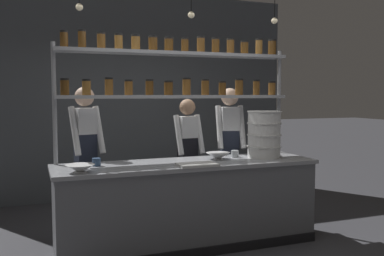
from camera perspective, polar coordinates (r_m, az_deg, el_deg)
name	(u,v)px	position (r m, az deg, el deg)	size (l,w,h in m)	color
ground_plane	(188,245)	(4.85, -0.58, -15.38)	(40.00, 40.00, 0.00)	#3D3D42
back_wall	(134,95)	(6.96, -7.73, 4.32)	(5.24, 0.12, 3.26)	#4C5156
prep_counter	(188,204)	(4.71, -0.58, -10.12)	(2.84, 0.76, 0.92)	slate
spice_shelf_unit	(178,77)	(4.88, -1.83, 6.81)	(2.72, 0.28, 2.32)	#999BA0
chef_left	(86,151)	(5.05, -13.99, -2.94)	(0.41, 0.34, 1.73)	black
chef_center	(188,152)	(5.47, -0.59, -3.28)	(0.37, 0.29, 1.59)	black
chef_right	(230,145)	(5.46, 5.03, -2.31)	(0.41, 0.33, 1.73)	black
container_stack	(264,134)	(5.00, 9.59, -0.83)	(0.40, 0.40, 0.54)	white
cutting_board	(197,165)	(4.38, 0.72, -4.91)	(0.40, 0.26, 0.02)	silver
prep_bowl_near_left	(218,156)	(4.82, 3.48, -3.75)	(0.28, 0.28, 0.08)	white
prep_bowl_center_front	(80,169)	(4.14, -14.69, -5.27)	(0.27, 0.27, 0.08)	white
serving_cup_front	(96,162)	(4.48, -12.63, -4.45)	(0.09, 0.09, 0.08)	#334C70
serving_cup_by_board	(235,154)	(4.99, 5.74, -3.45)	(0.09, 0.09, 0.08)	#B2B7BC
pendant_light_row	(187,10)	(4.64, -0.64, 15.41)	(2.23, 0.07, 0.76)	black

